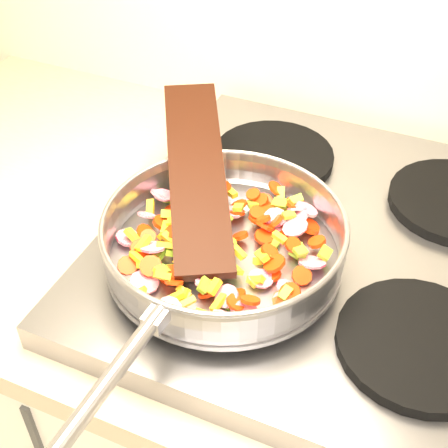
% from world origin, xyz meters
% --- Properties ---
extents(cooktop, '(0.60, 0.60, 0.04)m').
position_xyz_m(cooktop, '(-0.70, 1.67, 0.92)').
color(cooktop, '#939399').
rests_on(cooktop, counter_top).
extents(grate_fl, '(0.19, 0.19, 0.02)m').
position_xyz_m(grate_fl, '(-0.84, 1.52, 0.95)').
color(grate_fl, black).
rests_on(grate_fl, cooktop).
extents(grate_fr, '(0.19, 0.19, 0.02)m').
position_xyz_m(grate_fr, '(-0.56, 1.52, 0.95)').
color(grate_fr, black).
rests_on(grate_fr, cooktop).
extents(grate_bl, '(0.19, 0.19, 0.02)m').
position_xyz_m(grate_bl, '(-0.84, 1.81, 0.95)').
color(grate_bl, black).
rests_on(grate_bl, cooktop).
extents(saute_pan, '(0.35, 0.52, 0.06)m').
position_xyz_m(saute_pan, '(-0.82, 1.56, 0.99)').
color(saute_pan, '#9E9EA5').
rests_on(saute_pan, grate_fl).
extents(vegetable_heap, '(0.28, 0.29, 0.04)m').
position_xyz_m(vegetable_heap, '(-0.82, 1.56, 0.98)').
color(vegetable_heap, '#7AA223').
rests_on(vegetable_heap, saute_pan).
extents(wooden_spatula, '(0.22, 0.32, 0.09)m').
position_xyz_m(wooden_spatula, '(-0.89, 1.63, 1.02)').
color(wooden_spatula, black).
rests_on(wooden_spatula, saute_pan).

